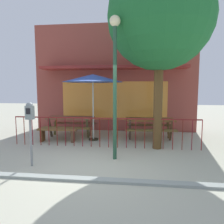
{
  "coord_description": "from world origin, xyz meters",
  "views": [
    {
      "loc": [
        1.07,
        -4.96,
        1.92
      ],
      "look_at": [
        0.21,
        2.11,
        1.11
      ],
      "focal_mm": 34.11,
      "sensor_mm": 36.0,
      "label": 1
    }
  ],
  "objects_px": {
    "patio_bench": "(58,132)",
    "parking_meter_near": "(30,117)",
    "street_lamp": "(115,67)",
    "picnic_table_right": "(150,123)",
    "street_tree": "(160,18)",
    "picnic_table_left": "(71,121)",
    "patio_umbrella": "(93,79)"
  },
  "relations": [
    {
      "from": "patio_bench",
      "to": "parking_meter_near",
      "type": "xyz_separation_m",
      "value": [
        0.25,
        -2.37,
        0.86
      ]
    },
    {
      "from": "street_lamp",
      "to": "picnic_table_right",
      "type": "bearing_deg",
      "value": 66.5
    },
    {
      "from": "street_tree",
      "to": "street_lamp",
      "type": "distance_m",
      "value": 2.29
    },
    {
      "from": "picnic_table_left",
      "to": "patio_bench",
      "type": "xyz_separation_m",
      "value": [
        -0.2,
        -0.89,
        -0.26
      ]
    },
    {
      "from": "picnic_table_left",
      "to": "patio_bench",
      "type": "relative_size",
      "value": 1.29
    },
    {
      "from": "street_tree",
      "to": "street_lamp",
      "type": "xyz_separation_m",
      "value": [
        -1.22,
        -1.18,
        -1.54
      ]
    },
    {
      "from": "parking_meter_near",
      "to": "street_tree",
      "type": "height_order",
      "value": "street_tree"
    },
    {
      "from": "patio_bench",
      "to": "street_lamp",
      "type": "bearing_deg",
      "value": -35.77
    },
    {
      "from": "parking_meter_near",
      "to": "street_lamp",
      "type": "distance_m",
      "value": 2.46
    },
    {
      "from": "patio_umbrella",
      "to": "patio_bench",
      "type": "xyz_separation_m",
      "value": [
        -1.21,
        -0.41,
        -1.9
      ]
    },
    {
      "from": "patio_umbrella",
      "to": "parking_meter_near",
      "type": "distance_m",
      "value": 3.12
    },
    {
      "from": "street_lamp",
      "to": "patio_umbrella",
      "type": "bearing_deg",
      "value": 116.74
    },
    {
      "from": "picnic_table_right",
      "to": "parking_meter_near",
      "type": "distance_m",
      "value": 4.44
    },
    {
      "from": "parking_meter_near",
      "to": "street_tree",
      "type": "distance_m",
      "value": 4.67
    },
    {
      "from": "patio_umbrella",
      "to": "street_lamp",
      "type": "distance_m",
      "value": 2.27
    },
    {
      "from": "picnic_table_right",
      "to": "parking_meter_near",
      "type": "xyz_separation_m",
      "value": [
        -3.03,
        -3.19,
        0.6
      ]
    },
    {
      "from": "patio_bench",
      "to": "parking_meter_near",
      "type": "relative_size",
      "value": 0.9
    },
    {
      "from": "patio_bench",
      "to": "street_tree",
      "type": "distance_m",
      "value": 5.04
    },
    {
      "from": "picnic_table_right",
      "to": "street_tree",
      "type": "relative_size",
      "value": 0.33
    },
    {
      "from": "parking_meter_near",
      "to": "patio_bench",
      "type": "bearing_deg",
      "value": 96.1
    },
    {
      "from": "picnic_table_left",
      "to": "street_tree",
      "type": "bearing_deg",
      "value": -22.13
    },
    {
      "from": "patio_umbrella",
      "to": "parking_meter_near",
      "type": "bearing_deg",
      "value": -109.08
    },
    {
      "from": "street_lamp",
      "to": "street_tree",
      "type": "bearing_deg",
      "value": 43.88
    },
    {
      "from": "parking_meter_near",
      "to": "street_tree",
      "type": "xyz_separation_m",
      "value": [
        3.2,
        1.94,
        2.79
      ]
    },
    {
      "from": "picnic_table_left",
      "to": "street_lamp",
      "type": "distance_m",
      "value": 3.71
    },
    {
      "from": "picnic_table_left",
      "to": "picnic_table_right",
      "type": "xyz_separation_m",
      "value": [
        3.08,
        -0.08,
        0.0
      ]
    },
    {
      "from": "patio_umbrella",
      "to": "street_tree",
      "type": "xyz_separation_m",
      "value": [
        2.24,
        -0.84,
        1.75
      ]
    },
    {
      "from": "picnic_table_right",
      "to": "parking_meter_near",
      "type": "bearing_deg",
      "value": -133.54
    },
    {
      "from": "patio_bench",
      "to": "street_lamp",
      "type": "xyz_separation_m",
      "value": [
        2.23,
        -1.61,
        2.11
      ]
    },
    {
      "from": "parking_meter_near",
      "to": "picnic_table_left",
      "type": "bearing_deg",
      "value": 90.91
    },
    {
      "from": "picnic_table_left",
      "to": "street_tree",
      "type": "height_order",
      "value": "street_tree"
    },
    {
      "from": "picnic_table_right",
      "to": "street_tree",
      "type": "bearing_deg",
      "value": -82.23
    }
  ]
}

